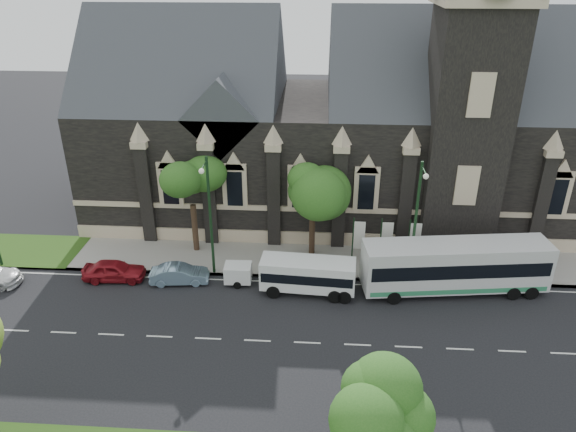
# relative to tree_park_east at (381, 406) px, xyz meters

# --- Properties ---
(ground) EXTENTS (160.00, 160.00, 0.00)m
(ground) POSITION_rel_tree_park_east_xyz_m (-6.18, 9.32, -4.62)
(ground) COLOR black
(ground) RESTS_ON ground
(sidewalk) EXTENTS (80.00, 5.00, 0.15)m
(sidewalk) POSITION_rel_tree_park_east_xyz_m (-6.18, 18.82, -4.54)
(sidewalk) COLOR gray
(sidewalk) RESTS_ON ground
(museum) EXTENTS (40.00, 17.70, 29.90)m
(museum) POSITION_rel_tree_park_east_xyz_m (-1.06, 28.10, 3.55)
(museum) COLOR black
(museum) RESTS_ON ground
(tree_park_east) EXTENTS (3.40, 3.40, 6.28)m
(tree_park_east) POSITION_rel_tree_park_east_xyz_m (0.00, 0.00, 0.00)
(tree_park_east) COLOR black
(tree_park_east) RESTS_ON ground
(tree_walk_right) EXTENTS (4.08, 4.08, 7.80)m
(tree_walk_right) POSITION_rel_tree_park_east_xyz_m (-2.96, 20.04, 1.20)
(tree_walk_right) COLOR black
(tree_walk_right) RESTS_ON ground
(tree_walk_left) EXTENTS (3.91, 3.91, 7.64)m
(tree_walk_left) POSITION_rel_tree_park_east_xyz_m (-11.97, 20.03, 1.12)
(tree_walk_left) COLOR black
(tree_walk_left) RESTS_ON ground
(street_lamp_near) EXTENTS (0.36, 1.88, 9.00)m
(street_lamp_near) POSITION_rel_tree_park_east_xyz_m (3.82, 16.42, 0.49)
(street_lamp_near) COLOR #163219
(street_lamp_near) RESTS_ON ground
(street_lamp_mid) EXTENTS (0.36, 1.88, 9.00)m
(street_lamp_mid) POSITION_rel_tree_park_east_xyz_m (-10.18, 16.42, 0.49)
(street_lamp_mid) COLOR #163219
(street_lamp_mid) RESTS_ON ground
(banner_flag_left) EXTENTS (0.90, 0.10, 4.00)m
(banner_flag_left) POSITION_rel_tree_park_east_xyz_m (0.11, 18.32, -2.24)
(banner_flag_left) COLOR #163219
(banner_flag_left) RESTS_ON ground
(banner_flag_center) EXTENTS (0.90, 0.10, 4.00)m
(banner_flag_center) POSITION_rel_tree_park_east_xyz_m (2.11, 18.32, -2.24)
(banner_flag_center) COLOR #163219
(banner_flag_center) RESTS_ON ground
(banner_flag_right) EXTENTS (0.90, 0.10, 4.00)m
(banner_flag_right) POSITION_rel_tree_park_east_xyz_m (4.11, 18.32, -2.24)
(banner_flag_right) COLOR #163219
(banner_flag_right) RESTS_ON ground
(tour_coach) EXTENTS (12.71, 4.19, 3.64)m
(tour_coach) POSITION_rel_tree_park_east_xyz_m (6.61, 15.53, -2.64)
(tour_coach) COLOR silver
(tour_coach) RESTS_ON ground
(shuttle_bus) EXTENTS (6.50, 2.66, 2.46)m
(shuttle_bus) POSITION_rel_tree_park_east_xyz_m (-3.30, 14.71, -3.18)
(shuttle_bus) COLOR white
(shuttle_bus) RESTS_ON ground
(box_trailer) EXTENTS (2.73, 1.60, 1.45)m
(box_trailer) POSITION_rel_tree_park_east_xyz_m (-8.24, 15.52, -3.80)
(box_trailer) COLOR silver
(box_trailer) RESTS_ON ground
(sedan) EXTENTS (4.23, 1.89, 1.35)m
(sedan) POSITION_rel_tree_park_east_xyz_m (-12.37, 15.31, -3.94)
(sedan) COLOR #7795AC
(sedan) RESTS_ON ground
(car_far_red) EXTENTS (4.45, 2.01, 1.48)m
(car_far_red) POSITION_rel_tree_park_east_xyz_m (-17.09, 15.41, -3.88)
(car_far_red) COLOR maroon
(car_far_red) RESTS_ON ground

